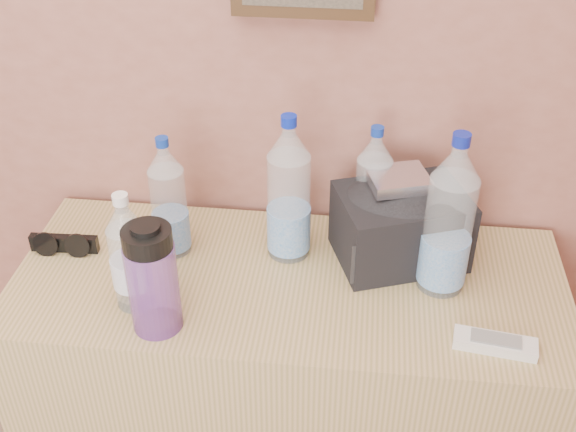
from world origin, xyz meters
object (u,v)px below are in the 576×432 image
object	(u,v)px
nalgene_bottle	(152,278)
ac_remote	(495,344)
pet_large_c	(373,192)
pet_large_d	(449,223)
dresser	(289,396)
foil_packet	(398,180)
toiletry_bag	(401,222)
pet_small	(129,257)
pet_large_b	(289,196)
pet_large_a	(169,203)
sunglasses	(64,243)

from	to	relation	value
nalgene_bottle	ac_remote	bearing A→B (deg)	1.02
pet_large_c	pet_large_d	distance (m)	0.22
pet_large_d	nalgene_bottle	bearing A→B (deg)	-161.30
dresser	foil_packet	world-z (taller)	foil_packet
toiletry_bag	pet_small	bearing A→B (deg)	-178.13
dresser	nalgene_bottle	bearing A→B (deg)	-144.98
pet_large_b	pet_large_c	xyz separation A→B (m)	(0.18, 0.07, -0.02)
dresser	pet_large_a	distance (m)	0.59
ac_remote	toiletry_bag	world-z (taller)	toiletry_bag
pet_large_b	toiletry_bag	size ratio (longest dim) A/B	1.27
pet_large_c	sunglasses	world-z (taller)	pet_large_c
pet_large_b	pet_small	bearing A→B (deg)	-144.97
ac_remote	nalgene_bottle	bearing A→B (deg)	-171.11
dresser	foil_packet	bearing A→B (deg)	28.12
pet_large_a	pet_large_d	size ratio (longest dim) A/B	0.79
dresser	foil_packet	xyz separation A→B (m)	(0.23, 0.12, 0.58)
ac_remote	toiletry_bag	bearing A→B (deg)	132.26
pet_small	toiletry_bag	size ratio (longest dim) A/B	0.99
dresser	pet_large_d	size ratio (longest dim) A/B	3.29
pet_large_a	sunglasses	size ratio (longest dim) A/B	1.86
pet_large_a	toiletry_bag	world-z (taller)	pet_large_a
pet_large_d	foil_packet	bearing A→B (deg)	137.01
dresser	ac_remote	world-z (taller)	ac_remote
toiletry_bag	pet_large_d	bearing A→B (deg)	-65.29
pet_large_a	ac_remote	world-z (taller)	pet_large_a
dresser	pet_small	xyz separation A→B (m)	(-0.31, -0.11, 0.50)
ac_remote	foil_packet	distance (m)	0.40
nalgene_bottle	foil_packet	distance (m)	0.56
ac_remote	sunglasses	bearing A→B (deg)	175.78
nalgene_bottle	pet_large_d	bearing A→B (deg)	18.70
pet_small	ac_remote	distance (m)	0.75
pet_large_d	foil_packet	distance (m)	0.15
pet_large_c	nalgene_bottle	world-z (taller)	pet_large_c
foil_packet	dresser	bearing A→B (deg)	-151.88
pet_large_d	foil_packet	size ratio (longest dim) A/B	2.95
pet_small	ac_remote	world-z (taller)	pet_small
dresser	sunglasses	bearing A→B (deg)	175.37
pet_large_b	pet_small	xyz separation A→B (m)	(-0.30, -0.21, -0.04)
pet_large_d	sunglasses	size ratio (longest dim) A/B	2.35
pet_large_c	ac_remote	xyz separation A→B (m)	(0.26, -0.33, -0.12)
pet_large_d	pet_large_b	bearing A→B (deg)	167.19
pet_large_b	pet_large_d	world-z (taller)	pet_large_d
pet_large_a	foil_packet	size ratio (longest dim) A/B	2.34
dresser	sunglasses	world-z (taller)	sunglasses
pet_large_d	sunglasses	bearing A→B (deg)	178.59
pet_large_a	pet_large_c	xyz separation A→B (m)	(0.45, 0.09, 0.00)
dresser	sunglasses	xyz separation A→B (m)	(-0.53, 0.04, 0.40)
dresser	pet_small	distance (m)	0.60
foil_packet	ac_remote	bearing A→B (deg)	-54.29
pet_large_b	sunglasses	size ratio (longest dim) A/B	2.22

